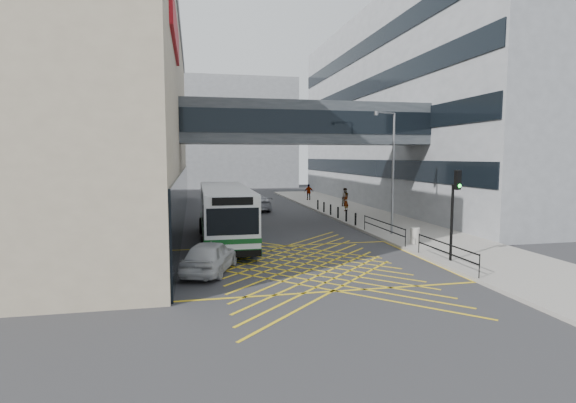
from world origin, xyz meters
TOP-DOWN VIEW (x-y plane):
  - ground at (0.00, 0.00)m, footprint 120.00×120.00m
  - building_whsmith at (-17.98, 16.00)m, footprint 24.17×42.00m
  - building_right at (23.98, 24.00)m, footprint 24.09×44.00m
  - building_far at (-2.00, 60.00)m, footprint 28.00×16.00m
  - skybridge at (3.00, 12.00)m, footprint 20.00×4.10m
  - pavement at (9.00, 15.00)m, footprint 6.00×54.00m
  - box_junction at (0.00, 0.00)m, footprint 12.00×9.00m
  - bus at (-3.35, 6.43)m, footprint 3.01×11.80m
  - car_white at (-4.50, -0.68)m, footprint 3.26×4.96m
  - car_dark at (-1.55, 17.70)m, footprint 2.70×4.55m
  - car_silver at (0.76, 21.70)m, footprint 2.44×5.11m
  - traffic_light at (6.82, -1.52)m, footprint 0.35×0.51m
  - street_lamp at (7.10, 6.07)m, footprint 1.70×0.81m
  - litter_bin at (7.12, 2.78)m, footprint 0.52×0.52m
  - kerb_railings at (6.15, 1.78)m, footprint 0.05×12.54m
  - bollards at (6.25, 15.00)m, footprint 0.14×10.14m
  - pedestrian_a at (8.45, 18.40)m, footprint 0.81×0.79m
  - pedestrian_b at (9.70, 22.13)m, footprint 1.03×0.95m
  - pedestrian_c at (7.81, 29.38)m, footprint 1.10×0.59m

SIDE VIEW (x-z plane):
  - ground at x=0.00m, z-range 0.00..0.00m
  - box_junction at x=0.00m, z-range 0.00..0.01m
  - pavement at x=9.00m, z-range 0.00..0.16m
  - bollards at x=6.25m, z-range 0.16..1.06m
  - litter_bin at x=7.12m, z-range 0.16..1.07m
  - car_dark at x=-1.55m, z-range 0.00..1.33m
  - car_white at x=-4.50m, z-range 0.00..1.46m
  - car_silver at x=0.76m, z-range 0.00..1.55m
  - kerb_railings at x=6.15m, z-range 0.38..1.38m
  - pedestrian_a at x=8.45m, z-range 0.16..1.82m
  - pedestrian_c at x=7.81m, z-range 0.16..1.96m
  - pedestrian_b at x=9.70m, z-range 0.16..1.99m
  - bus at x=-3.35m, z-range 0.12..3.42m
  - traffic_light at x=6.82m, z-range 0.81..5.12m
  - street_lamp at x=7.10m, z-range 0.70..8.38m
  - skybridge at x=3.00m, z-range 6.00..9.00m
  - building_whsmith at x=-17.98m, z-range 0.00..16.00m
  - building_far at x=-2.00m, z-range 0.00..18.00m
  - building_right at x=23.98m, z-range 0.00..20.00m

